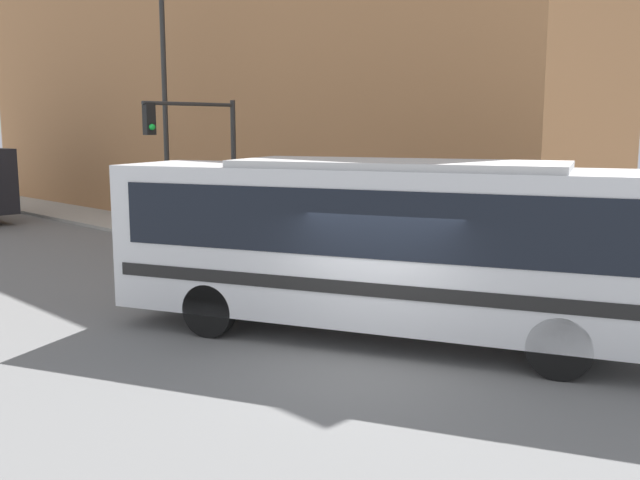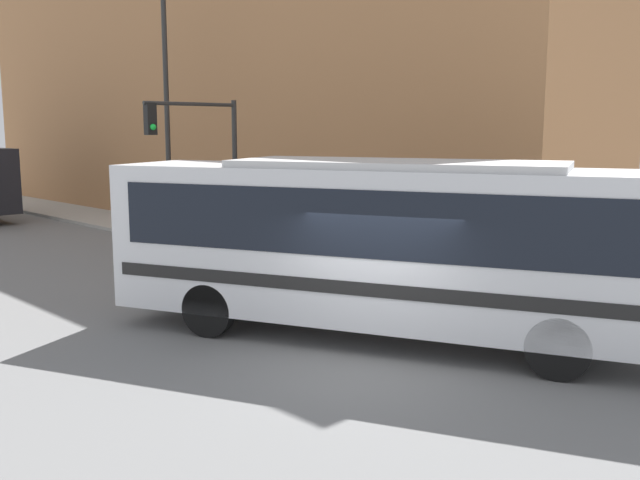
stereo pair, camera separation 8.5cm
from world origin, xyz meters
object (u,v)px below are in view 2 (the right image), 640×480
(fire_hydrant, at_px, (359,257))
(parking_meter, at_px, (263,227))
(traffic_light_pole, at_px, (203,147))
(city_bus, at_px, (396,238))
(street_lamp, at_px, (161,97))
(pedestrian_near_corner, at_px, (323,223))

(fire_hydrant, xyz_separation_m, parking_meter, (-0.00, 3.96, 0.42))
(fire_hydrant, relative_size, traffic_light_pole, 0.18)
(parking_meter, bearing_deg, fire_hydrant, -90.00)
(city_bus, distance_m, street_lamp, 14.59)
(city_bus, relative_size, traffic_light_pole, 2.34)
(parking_meter, bearing_deg, traffic_light_pole, 124.86)
(parking_meter, xyz_separation_m, pedestrian_near_corner, (1.32, -1.25, 0.11))
(street_lamp, distance_m, pedestrian_near_corner, 7.90)
(city_bus, relative_size, pedestrian_near_corner, 5.93)
(city_bus, relative_size, parking_meter, 8.90)
(fire_hydrant, xyz_separation_m, street_lamp, (0.02, 9.44, 4.44))
(city_bus, xyz_separation_m, parking_meter, (3.76, 8.28, -0.98))
(street_lamp, bearing_deg, traffic_light_pole, -105.02)
(fire_hydrant, bearing_deg, parking_meter, 90.00)
(traffic_light_pole, height_order, pedestrian_near_corner, traffic_light_pole)
(fire_hydrant, xyz_separation_m, traffic_light_pole, (-1.05, 5.47, 2.81))
(street_lamp, bearing_deg, parking_meter, -90.16)
(city_bus, distance_m, parking_meter, 9.14)
(parking_meter, height_order, street_lamp, street_lamp)
(fire_hydrant, height_order, pedestrian_near_corner, pedestrian_near_corner)
(fire_hydrant, bearing_deg, street_lamp, 89.91)
(city_bus, bearing_deg, pedestrian_near_corner, 30.54)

